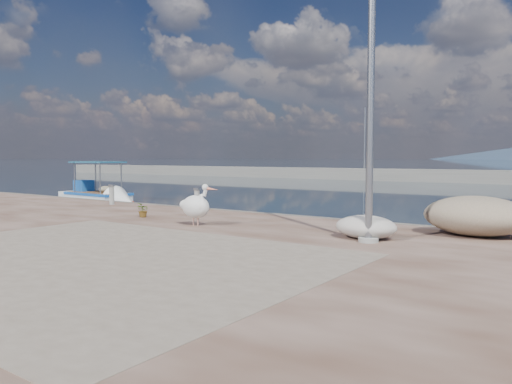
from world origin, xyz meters
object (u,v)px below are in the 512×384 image
object	(u,v)px
boat_left	(98,198)
bollard_near	(197,198)
pelican	(196,206)
lamp_post	(371,91)

from	to	relation	value
boat_left	bollard_near	bearing A→B (deg)	-16.05
pelican	bollard_near	distance (m)	4.18
boat_left	bollard_near	xyz separation A→B (m)	(10.23, -3.43, 0.73)
boat_left	lamp_post	world-z (taller)	lamp_post
bollard_near	pelican	bearing A→B (deg)	-48.08
lamp_post	bollard_near	size ratio (longest dim) A/B	9.00
bollard_near	lamp_post	bearing A→B (deg)	-20.36
pelican	lamp_post	bearing A→B (deg)	-6.90
lamp_post	bollard_near	xyz separation A→B (m)	(-7.70, 2.86, -2.88)
pelican	lamp_post	size ratio (longest dim) A/B	0.17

